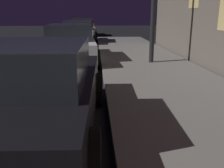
{
  "coord_description": "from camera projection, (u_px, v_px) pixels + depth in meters",
  "views": [
    {
      "loc": [
        3.77,
        -0.82,
        1.81
      ],
      "look_at": [
        3.96,
        1.93,
        1.03
      ],
      "focal_mm": 40.1,
      "sensor_mm": 36.0,
      "label": 1
    }
  ],
  "objects": [
    {
      "name": "car_white",
      "position": [
        70.0,
        43.0,
        9.55
      ],
      "size": [
        2.21,
        4.49,
        1.43
      ],
      "color": "silver",
      "rests_on": "ground"
    },
    {
      "name": "car_silver",
      "position": [
        79.0,
        32.0,
        15.45
      ],
      "size": [
        2.26,
        4.19,
        1.43
      ],
      "color": "#B7B7BF",
      "rests_on": "ground"
    },
    {
      "name": "car_yellow_cab",
      "position": [
        83.0,
        27.0,
        21.24
      ],
      "size": [
        2.13,
        4.53,
        1.43
      ],
      "color": "gold",
      "rests_on": "ground"
    },
    {
      "name": "car_black",
      "position": [
        33.0,
        92.0,
        3.69
      ],
      "size": [
        2.17,
        4.17,
        1.43
      ],
      "color": "black",
      "rests_on": "ground"
    }
  ]
}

